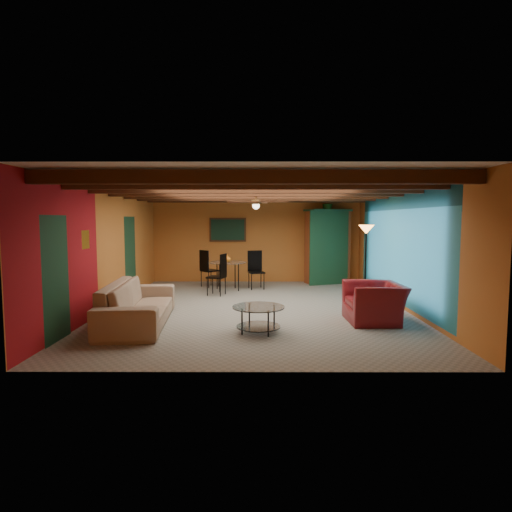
{
  "coord_description": "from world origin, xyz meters",
  "views": [
    {
      "loc": [
        0.03,
        -9.34,
        1.98
      ],
      "look_at": [
        0.0,
        0.2,
        1.15
      ],
      "focal_mm": 29.66,
      "sensor_mm": 36.0,
      "label": 1
    }
  ],
  "objects_px": {
    "armchair": "(374,303)",
    "dining_table": "(228,271)",
    "coffee_table": "(258,319)",
    "vase": "(227,247)",
    "sofa": "(138,303)",
    "armoire": "(327,247)",
    "floor_lamp": "(366,263)",
    "potted_plant": "(328,203)"
  },
  "relations": [
    {
      "from": "dining_table",
      "to": "floor_lamp",
      "type": "xyz_separation_m",
      "value": [
        3.45,
        -1.56,
        0.38
      ]
    },
    {
      "from": "sofa",
      "to": "armoire",
      "type": "relative_size",
      "value": 1.23
    },
    {
      "from": "armchair",
      "to": "dining_table",
      "type": "xyz_separation_m",
      "value": [
        -3.09,
        3.67,
        0.17
      ]
    },
    {
      "from": "armoire",
      "to": "floor_lamp",
      "type": "bearing_deg",
      "value": -101.48
    },
    {
      "from": "armchair",
      "to": "sofa",
      "type": "bearing_deg",
      "value": -88.73
    },
    {
      "from": "coffee_table",
      "to": "armoire",
      "type": "xyz_separation_m",
      "value": [
        2.15,
        5.75,
        0.88
      ]
    },
    {
      "from": "armchair",
      "to": "dining_table",
      "type": "relative_size",
      "value": 0.55
    },
    {
      "from": "coffee_table",
      "to": "vase",
      "type": "height_order",
      "value": "vase"
    },
    {
      "from": "armchair",
      "to": "vase",
      "type": "relative_size",
      "value": 5.79
    },
    {
      "from": "armchair",
      "to": "coffee_table",
      "type": "distance_m",
      "value": 2.37
    },
    {
      "from": "armoire",
      "to": "dining_table",
      "type": "bearing_deg",
      "value": -176.62
    },
    {
      "from": "potted_plant",
      "to": "sofa",
      "type": "bearing_deg",
      "value": -130.51
    },
    {
      "from": "armoire",
      "to": "potted_plant",
      "type": "bearing_deg",
      "value": 0.0
    },
    {
      "from": "coffee_table",
      "to": "floor_lamp",
      "type": "distance_m",
      "value": 3.94
    },
    {
      "from": "dining_table",
      "to": "armoire",
      "type": "relative_size",
      "value": 0.95
    },
    {
      "from": "coffee_table",
      "to": "dining_table",
      "type": "bearing_deg",
      "value": 100.87
    },
    {
      "from": "armchair",
      "to": "armoire",
      "type": "distance_m",
      "value": 5.04
    },
    {
      "from": "armoire",
      "to": "vase",
      "type": "xyz_separation_m",
      "value": [
        -3.0,
        -1.32,
        0.09
      ]
    },
    {
      "from": "vase",
      "to": "sofa",
      "type": "bearing_deg",
      "value": -110.21
    },
    {
      "from": "sofa",
      "to": "floor_lamp",
      "type": "height_order",
      "value": "floor_lamp"
    },
    {
      "from": "sofa",
      "to": "vase",
      "type": "distance_m",
      "value": 4.19
    },
    {
      "from": "floor_lamp",
      "to": "vase",
      "type": "bearing_deg",
      "value": 155.68
    },
    {
      "from": "potted_plant",
      "to": "floor_lamp",
      "type": "bearing_deg",
      "value": -81.12
    },
    {
      "from": "potted_plant",
      "to": "coffee_table",
      "type": "bearing_deg",
      "value": -110.49
    },
    {
      "from": "coffee_table",
      "to": "vase",
      "type": "bearing_deg",
      "value": 100.87
    },
    {
      "from": "potted_plant",
      "to": "armchair",
      "type": "bearing_deg",
      "value": -88.96
    },
    {
      "from": "dining_table",
      "to": "floor_lamp",
      "type": "bearing_deg",
      "value": -24.32
    },
    {
      "from": "armchair",
      "to": "potted_plant",
      "type": "bearing_deg",
      "value": 179.91
    },
    {
      "from": "armoire",
      "to": "floor_lamp",
      "type": "xyz_separation_m",
      "value": [
        0.45,
        -2.88,
        -0.18
      ]
    },
    {
      "from": "sofa",
      "to": "vase",
      "type": "xyz_separation_m",
      "value": [
        1.42,
        3.86,
        0.8
      ]
    },
    {
      "from": "armchair",
      "to": "armoire",
      "type": "bearing_deg",
      "value": 179.91
    },
    {
      "from": "dining_table",
      "to": "potted_plant",
      "type": "height_order",
      "value": "potted_plant"
    },
    {
      "from": "coffee_table",
      "to": "armoire",
      "type": "distance_m",
      "value": 6.2
    },
    {
      "from": "sofa",
      "to": "armoire",
      "type": "xyz_separation_m",
      "value": [
        4.42,
        5.18,
        0.71
      ]
    },
    {
      "from": "sofa",
      "to": "dining_table",
      "type": "bearing_deg",
      "value": -25.23
    },
    {
      "from": "armchair",
      "to": "floor_lamp",
      "type": "relative_size",
      "value": 0.63
    },
    {
      "from": "armchair",
      "to": "coffee_table",
      "type": "height_order",
      "value": "armchair"
    },
    {
      "from": "coffee_table",
      "to": "floor_lamp",
      "type": "relative_size",
      "value": 0.5
    },
    {
      "from": "coffee_table",
      "to": "armoire",
      "type": "height_order",
      "value": "armoire"
    },
    {
      "from": "armchair",
      "to": "vase",
      "type": "bearing_deg",
      "value": -140.98
    },
    {
      "from": "vase",
      "to": "dining_table",
      "type": "bearing_deg",
      "value": 180.0
    },
    {
      "from": "floor_lamp",
      "to": "vase",
      "type": "distance_m",
      "value": 3.8
    }
  ]
}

